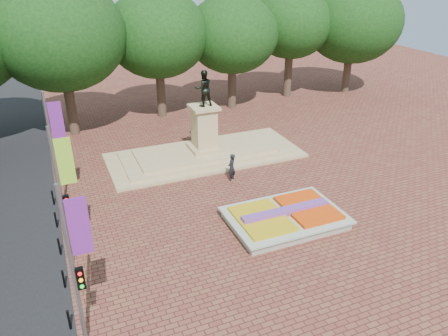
% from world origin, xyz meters
% --- Properties ---
extents(ground, '(90.00, 90.00, 0.00)m').
position_xyz_m(ground, '(0.00, 0.00, 0.00)').
color(ground, brown).
rests_on(ground, ground).
extents(flower_bed, '(6.30, 4.30, 0.91)m').
position_xyz_m(flower_bed, '(1.03, -2.00, 0.38)').
color(flower_bed, gray).
rests_on(flower_bed, ground).
extents(monument, '(14.00, 6.00, 6.40)m').
position_xyz_m(monument, '(0.00, 8.00, 0.88)').
color(monument, tan).
rests_on(monument, ground).
extents(tree_row_back, '(44.80, 8.80, 10.43)m').
position_xyz_m(tree_row_back, '(2.33, 18.00, 6.67)').
color(tree_row_back, '#392C1F').
rests_on(tree_row_back, ground).
extents(banner_poles, '(0.88, 11.17, 7.00)m').
position_xyz_m(banner_poles, '(-10.08, -1.31, 3.88)').
color(banner_poles, slate).
rests_on(banner_poles, ground).
extents(bollard_row, '(0.12, 13.12, 0.98)m').
position_xyz_m(bollard_row, '(-10.70, -1.50, 0.53)').
color(bollard_row, black).
rests_on(bollard_row, ground).
extents(pedestrian, '(0.80, 0.77, 1.85)m').
position_xyz_m(pedestrian, '(0.34, 3.88, 0.93)').
color(pedestrian, black).
rests_on(pedestrian, ground).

